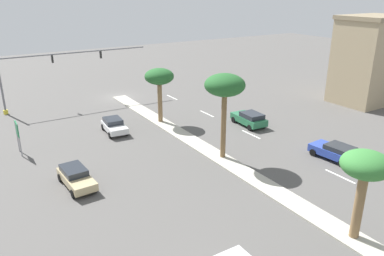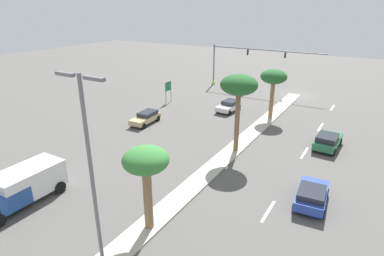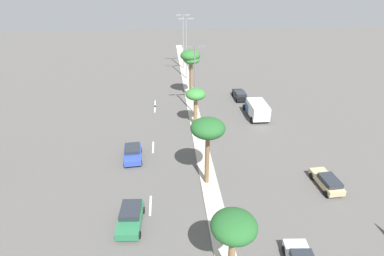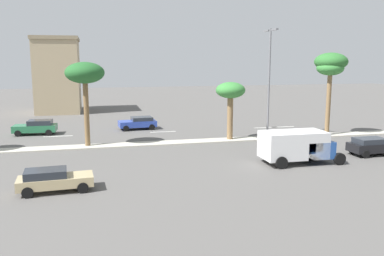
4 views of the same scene
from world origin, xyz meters
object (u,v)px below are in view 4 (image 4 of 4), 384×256
(commercial_building, at_px, (58,75))
(street_lamp_far, at_px, (269,75))
(palm_tree_mid, at_px, (330,72))
(box_truck, at_px, (298,146))
(sedan_blue_near, at_px, (138,123))
(palm_tree_rear, at_px, (85,75))
(palm_tree_right, at_px, (230,93))
(palm_tree_near, at_px, (331,64))
(sedan_tan_front, at_px, (53,179))
(sedan_green_right, at_px, (36,127))
(sedan_black_mid, at_px, (374,146))

(commercial_building, relative_size, street_lamp_far, 1.05)
(palm_tree_mid, height_order, box_truck, palm_tree_mid)
(sedan_blue_near, xyz_separation_m, box_truck, (17.81, 10.06, 0.58))
(palm_tree_rear, xyz_separation_m, street_lamp_far, (0.37, 17.14, -0.18))
(commercial_building, relative_size, palm_tree_right, 2.00)
(palm_tree_mid, bearing_deg, street_lamp_far, -90.67)
(street_lamp_far, height_order, box_truck, street_lamp_far)
(palm_tree_near, bearing_deg, palm_tree_mid, -42.24)
(street_lamp_far, bearing_deg, sedan_tan_front, -57.72)
(palm_tree_near, xyz_separation_m, sedan_green_right, (-7.72, -29.09, -6.49))
(palm_tree_mid, distance_m, palm_tree_near, 0.81)
(commercial_building, bearing_deg, street_lamp_far, 38.97)
(street_lamp_far, bearing_deg, sedan_green_right, -109.25)
(palm_tree_rear, distance_m, box_truck, 18.92)
(street_lamp_far, bearing_deg, palm_tree_right, -93.77)
(sedan_tan_front, bearing_deg, palm_tree_near, 115.25)
(palm_tree_rear, height_order, sedan_green_right, palm_tree_rear)
(box_truck, bearing_deg, commercial_building, -151.08)
(palm_tree_mid, relative_size, box_truck, 1.26)
(street_lamp_far, bearing_deg, palm_tree_rear, -91.25)
(commercial_building, height_order, street_lamp_far, commercial_building)
(commercial_building, height_order, sedan_blue_near, commercial_building)
(palm_tree_mid, relative_size, sedan_blue_near, 1.77)
(palm_tree_rear, xyz_separation_m, box_truck, (9.67, 15.45, -5.06))
(palm_tree_right, height_order, palm_tree_near, palm_tree_near)
(palm_tree_rear, height_order, palm_tree_near, palm_tree_near)
(street_lamp_far, xyz_separation_m, box_truck, (9.30, -1.69, -4.89))
(street_lamp_far, relative_size, box_truck, 1.76)
(sedan_blue_near, bearing_deg, box_truck, 29.45)
(palm_tree_mid, distance_m, sedan_black_mid, 10.13)
(palm_tree_right, bearing_deg, palm_tree_mid, 88.19)
(palm_tree_right, relative_size, sedan_tan_front, 1.25)
(commercial_building, bearing_deg, sedan_black_mid, 37.84)
(palm_tree_mid, distance_m, box_truck, 13.38)
(commercial_building, xyz_separation_m, palm_tree_right, (26.41, 17.76, -0.93))
(palm_tree_right, distance_m, sedan_black_mid, 13.35)
(palm_tree_near, bearing_deg, commercial_building, -133.24)
(palm_tree_mid, height_order, sedan_black_mid, palm_tree_mid)
(palm_tree_mid, xyz_separation_m, palm_tree_near, (-0.19, 0.17, 0.77))
(palm_tree_rear, distance_m, street_lamp_far, 17.15)
(palm_tree_right, distance_m, palm_tree_mid, 10.48)
(sedan_black_mid, bearing_deg, sedan_green_right, -119.99)
(sedan_blue_near, bearing_deg, sedan_tan_front, -19.35)
(sedan_green_right, bearing_deg, box_truck, 50.43)
(sedan_green_right, bearing_deg, street_lamp_far, 70.75)
(commercial_building, xyz_separation_m, palm_tree_rear, (26.29, 4.42, 0.88))
(palm_tree_near, height_order, sedan_black_mid, palm_tree_near)
(palm_tree_right, bearing_deg, street_lamp_far, 86.23)
(box_truck, bearing_deg, street_lamp_far, 169.68)
(palm_tree_right, xyz_separation_m, box_truck, (9.55, 2.11, -3.25))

